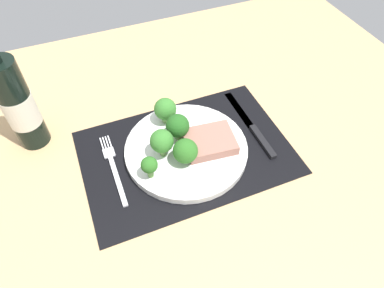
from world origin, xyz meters
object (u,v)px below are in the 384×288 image
object	(u,v)px
fork	(114,168)
knife	(253,128)
steak	(210,141)
plate	(186,149)
wine_bottle	(18,104)

from	to	relation	value
fork	knife	xyz separation A→B (cm)	(32.73, -0.89, 0.05)
steak	fork	xyz separation A→B (cm)	(-20.76, 2.75, -2.48)
plate	wine_bottle	bearing A→B (deg)	151.75
plate	fork	xyz separation A→B (cm)	(-15.86, 1.42, -0.55)
fork	wine_bottle	size ratio (longest dim) A/B	0.64
knife	plate	bearing A→B (deg)	-176.91
steak	fork	world-z (taller)	steak
plate	steak	size ratio (longest dim) A/B	2.53
steak	fork	bearing A→B (deg)	172.45
fork	knife	world-z (taller)	knife
steak	knife	bearing A→B (deg)	8.85
plate	fork	world-z (taller)	plate
plate	fork	distance (cm)	15.94
steak	plate	bearing A→B (deg)	164.78
plate	wine_bottle	xyz separation A→B (cm)	(-30.29, 16.28, 9.89)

